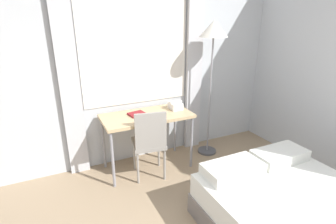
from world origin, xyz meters
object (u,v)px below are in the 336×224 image
at_px(standing_lamp, 213,39).
at_px(book, 137,114).
at_px(telephone, 175,105).
at_px(desk, 147,119).
at_px(desk_chair, 149,140).

relative_size(standing_lamp, book, 8.38).
bearing_deg(standing_lamp, telephone, 176.72).
xyz_separation_m(desk, telephone, (0.44, 0.04, 0.12)).
distance_m(standing_lamp, telephone, 1.02).
bearing_deg(desk_chair, telephone, 40.27).
bearing_deg(book, desk, -20.68).
bearing_deg(desk_chair, desk, 85.66).
bearing_deg(desk_chair, standing_lamp, 24.54).
distance_m(desk_chair, standing_lamp, 1.59).
bearing_deg(standing_lamp, desk_chair, -166.46).
distance_m(desk, standing_lamp, 1.39).
distance_m(telephone, book, 0.56).
relative_size(desk, standing_lamp, 0.60).
relative_size(desk, telephone, 6.19).
height_order(desk, standing_lamp, standing_lamp).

